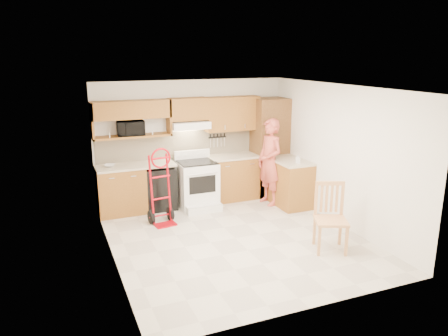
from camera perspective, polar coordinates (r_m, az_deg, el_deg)
floor at (r=7.39m, az=1.49°, el=-9.27°), size 4.00×4.50×0.02m
ceiling at (r=6.77m, az=1.63°, el=10.60°), size 4.00×4.50×0.02m
wall_back at (r=9.04m, az=-4.24°, el=3.55°), size 4.00×0.02×2.50m
wall_front at (r=5.09m, az=11.94°, el=-5.71°), size 4.00×0.02×2.50m
wall_left at (r=6.46m, az=-14.99°, el=-1.48°), size 0.02×4.50×2.50m
wall_right at (r=7.98m, az=14.88°, el=1.59°), size 0.02×4.50×2.50m
backsplash at (r=9.02m, az=-4.19°, el=3.21°), size 3.92×0.03×0.55m
lower_cab_left at (r=8.60m, az=-13.36°, el=-2.91°), size 0.90×0.60×0.90m
dishwasher at (r=8.74m, az=-8.50°, el=-2.54°), size 0.60×0.60×0.85m
lower_cab_right at (r=9.23m, az=1.35°, el=-1.28°), size 1.14×0.60×0.90m
countertop_left at (r=8.52m, az=-11.56°, el=0.32°), size 1.50×0.63×0.04m
countertop_right at (r=9.11m, az=1.37°, el=1.56°), size 1.14×0.63×0.04m
cab_return_right at (r=8.93m, az=8.54°, el=-1.99°), size 0.60×1.00×0.90m
countertop_return at (r=8.81m, az=8.66°, el=0.93°), size 0.63×1.00×0.04m
pantry_tall at (r=9.44m, az=5.95°, el=2.75°), size 0.70×0.60×2.10m
upper_cab_left at (r=8.45m, az=-12.11°, el=7.50°), size 1.50×0.33×0.34m
upper_shelf_mw at (r=8.53m, az=-11.92°, el=4.11°), size 1.50×0.33×0.04m
upper_cab_center at (r=8.73m, az=-4.72°, el=7.73°), size 0.76×0.33×0.44m
upper_cab_right at (r=9.08m, az=1.06°, el=7.16°), size 1.14×0.33×0.70m
range_hood at (r=8.71m, az=-4.55°, el=5.66°), size 0.76×0.46×0.14m
knife_strip at (r=9.17m, az=-0.86°, el=3.69°), size 0.40×0.05×0.29m
microwave at (r=8.50m, az=-12.18°, el=5.15°), size 0.52×0.37×0.28m
range at (r=8.67m, az=-3.42°, el=-1.68°), size 0.75×0.99×1.10m
person at (r=8.82m, az=6.02°, el=0.79°), size 0.51×0.69×1.77m
hand_truck at (r=7.85m, az=-8.14°, el=-2.93°), size 0.56×0.52×1.27m
dining_chair at (r=6.97m, az=13.88°, el=-6.41°), size 0.65×0.67×1.07m
soap_bottle at (r=8.55m, az=9.67°, el=1.22°), size 0.11×0.11×0.18m
bowl at (r=8.44m, az=-14.78°, el=0.30°), size 0.26×0.26×0.05m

